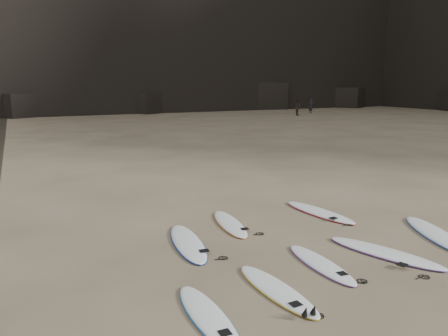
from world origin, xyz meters
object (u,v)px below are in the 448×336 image
(person_a, at_px, (311,106))
(person_b, at_px, (298,107))
(surfboard_0, at_px, (207,315))
(surfboard_6, at_px, (230,223))
(surfboard_2, at_px, (321,263))
(surfboard_5, at_px, (188,242))
(surfboard_1, at_px, (276,289))
(surfboard_4, at_px, (436,234))
(surfboard_3, at_px, (385,252))
(surfboard_7, at_px, (319,212))

(person_a, relative_size, person_b, 0.97)
(surfboard_0, bearing_deg, surfboard_6, 60.33)
(surfboard_2, xyz_separation_m, person_a, (26.58, 36.15, 0.83))
(surfboard_5, bearing_deg, surfboard_1, -69.31)
(surfboard_1, xyz_separation_m, surfboard_2, (1.44, 0.58, -0.00))
(surfboard_1, relative_size, surfboard_2, 1.04)
(surfboard_1, bearing_deg, surfboard_5, 99.31)
(surfboard_1, relative_size, surfboard_4, 0.84)
(surfboard_6, xyz_separation_m, person_b, (23.93, 30.98, 0.86))
(person_b, bearing_deg, surfboard_0, 167.78)
(surfboard_0, xyz_separation_m, surfboard_4, (6.62, 1.06, 0.01))
(surfboard_0, distance_m, person_a, 47.33)
(surfboard_6, height_order, person_a, person_a)
(surfboard_2, xyz_separation_m, surfboard_3, (1.64, -0.14, 0.01))
(surfboard_2, xyz_separation_m, surfboard_7, (2.24, 2.95, 0.01))
(surfboard_6, height_order, person_b, person_b)
(surfboard_6, bearing_deg, surfboard_4, -25.48)
(surfboard_5, bearing_deg, person_b, 59.96)
(surfboard_0, bearing_deg, surfboard_5, 75.78)
(surfboard_2, height_order, surfboard_3, surfboard_3)
(surfboard_0, relative_size, surfboard_6, 0.95)
(surfboard_0, relative_size, person_a, 1.28)
(surfboard_0, height_order, surfboard_7, surfboard_7)
(surfboard_6, bearing_deg, surfboard_2, -70.92)
(surfboard_0, distance_m, person_b, 43.78)
(surfboard_1, xyz_separation_m, surfboard_7, (3.69, 3.53, 0.01))
(surfboard_7, bearing_deg, surfboard_3, -108.07)
(surfboard_2, bearing_deg, surfboard_1, -155.02)
(surfboard_1, xyz_separation_m, surfboard_4, (5.13, 0.79, 0.01))
(surfboard_3, relative_size, surfboard_7, 1.01)
(surfboard_1, bearing_deg, surfboard_6, 73.65)
(surfboard_0, height_order, surfboard_3, surfboard_3)
(surfboard_4, xyz_separation_m, person_a, (22.89, 35.94, 0.82))
(person_a, bearing_deg, surfboard_5, -49.65)
(surfboard_6, distance_m, person_b, 39.15)
(surfboard_3, xyz_separation_m, surfboard_6, (-2.18, 3.29, -0.01))
(surfboard_1, bearing_deg, surfboard_0, -172.28)
(surfboard_1, relative_size, person_a, 1.34)
(surfboard_0, distance_m, surfboard_1, 1.51)
(surfboard_1, relative_size, surfboard_6, 1.00)
(surfboard_0, relative_size, person_b, 1.24)
(surfboard_5, distance_m, surfboard_7, 4.35)
(surfboard_4, relative_size, surfboard_7, 1.05)
(surfboard_6, xyz_separation_m, person_a, (27.13, 33.00, 0.83))
(surfboard_2, bearing_deg, surfboard_6, 103.03)
(surfboard_0, distance_m, surfboard_5, 3.28)
(surfboard_3, relative_size, person_b, 1.48)
(surfboard_1, distance_m, surfboard_3, 3.12)
(surfboard_1, xyz_separation_m, person_b, (24.83, 34.70, 0.86))
(surfboard_1, height_order, surfboard_7, surfboard_7)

